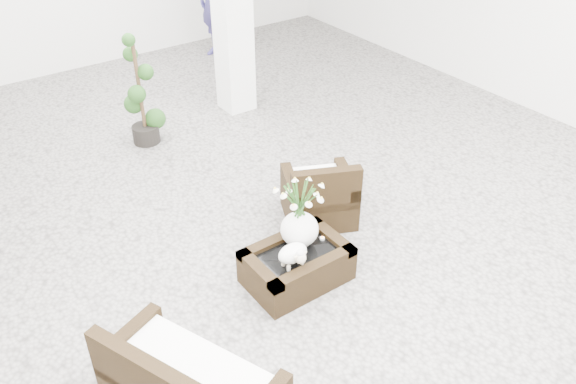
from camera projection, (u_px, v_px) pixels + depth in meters
ground at (282, 239)px, 5.88m from camera, size 11.00×11.00×0.00m
coffee_table at (297, 267)px, 5.31m from camera, size 0.90×0.60×0.31m
sheep_figurine at (293, 255)px, 5.04m from camera, size 0.28×0.23×0.21m
planter_narcissus at (300, 207)px, 5.11m from camera, size 0.44×0.44×0.80m
tealight at (322, 238)px, 5.37m from camera, size 0.04×0.04×0.03m
armchair at (319, 187)px, 6.00m from camera, size 0.90×0.89×0.73m
loveseat at (191, 376)px, 4.09m from camera, size 1.05×1.41×0.68m
topiary at (140, 91)px, 7.13m from camera, size 0.37×0.37×1.40m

